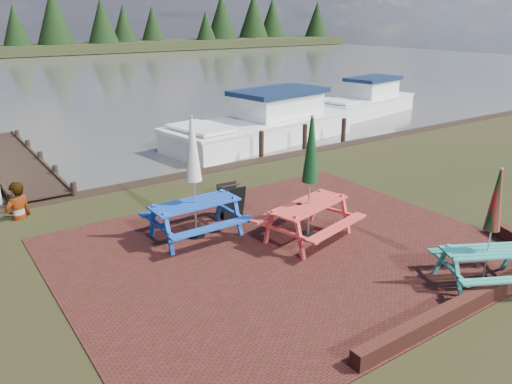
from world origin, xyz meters
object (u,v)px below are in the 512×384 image
object	(u,v)px
picnic_table_red	(309,198)
picnic_table_blue	(195,197)
boat_far	(365,102)
picnic_table_teal	(489,245)
person	(14,183)
jetty	(14,161)
boat_near	(265,125)
chalkboard	(231,201)

from	to	relation	value
picnic_table_red	picnic_table_blue	size ratio (longest dim) A/B	1.01
picnic_table_red	boat_far	bearing A→B (deg)	25.75
picnic_table_teal	person	bearing A→B (deg)	156.26
jetty	person	world-z (taller)	person
picnic_table_blue	boat_near	xyz separation A→B (m)	(7.00, 7.13, -0.49)
picnic_table_teal	person	distance (m)	10.58
picnic_table_teal	person	xyz separation A→B (m)	(-6.54, 8.31, 0.15)
chalkboard	boat_near	size ratio (longest dim) A/B	0.10
boat_far	chalkboard	bearing A→B (deg)	111.31
picnic_table_blue	jetty	bearing A→B (deg)	104.71
chalkboard	person	xyz separation A→B (m)	(-4.33, 2.95, 0.49)
boat_near	jetty	bearing A→B (deg)	72.31
chalkboard	boat_far	world-z (taller)	boat_far
picnic_table_teal	boat_far	size ratio (longest dim) A/B	0.33
chalkboard	boat_far	size ratio (longest dim) A/B	0.13
jetty	person	distance (m)	5.29
jetty	picnic_table_teal	bearing A→B (deg)	-66.86
boat_near	person	xyz separation A→B (m)	(-10.10, -3.72, 0.46)
picnic_table_teal	picnic_table_red	distance (m)	3.67
chalkboard	picnic_table_red	bearing A→B (deg)	-64.08
picnic_table_blue	jetty	distance (m)	8.93
picnic_table_red	boat_near	distance (m)	9.99
picnic_table_blue	person	bearing A→B (deg)	131.83
picnic_table_blue	boat_near	distance (m)	10.01
picnic_table_red	boat_far	xyz separation A→B (m)	(12.89, 10.64, -0.56)
jetty	person	xyz separation A→B (m)	(-0.78, -5.17, 0.82)
picnic_table_blue	picnic_table_red	bearing A→B (deg)	-37.26
jetty	boat_near	size ratio (longest dim) A/B	1.04
picnic_table_blue	picnic_table_teal	bearing A→B (deg)	-55.21
boat_near	picnic_table_teal	bearing A→B (deg)	154.71
picnic_table_red	boat_far	distance (m)	16.72
picnic_table_red	picnic_table_blue	distance (m)	2.52
picnic_table_blue	chalkboard	bearing A→B (deg)	20.25
jetty	person	bearing A→B (deg)	-98.62
picnic_table_red	chalkboard	xyz separation A→B (m)	(-0.79, 1.98, -0.52)
jetty	picnic_table_red	bearing A→B (deg)	-66.79
picnic_table_red	chalkboard	distance (m)	2.19
picnic_table_teal	chalkboard	size ratio (longest dim) A/B	2.58
picnic_table_red	picnic_table_blue	bearing A→B (deg)	129.33
boat_far	person	size ratio (longest dim) A/B	3.65
picnic_table_blue	boat_far	bearing A→B (deg)	31.10
jetty	person	size ratio (longest dim) A/B	4.85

